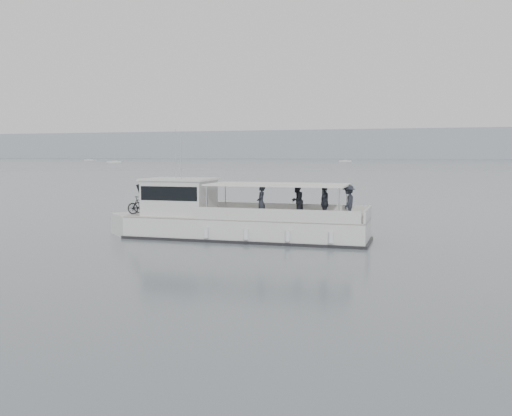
% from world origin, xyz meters
% --- Properties ---
extents(ground, '(1400.00, 1400.00, 0.00)m').
position_xyz_m(ground, '(0.00, 0.00, 0.00)').
color(ground, slate).
rests_on(ground, ground).
extents(headland, '(1400.00, 90.00, 28.00)m').
position_xyz_m(headland, '(0.00, 560.00, 14.00)').
color(headland, '#939EA8').
rests_on(headland, ground).
extents(tour_boat, '(14.03, 3.96, 5.85)m').
position_xyz_m(tour_boat, '(-0.25, -0.40, 0.96)').
color(tour_boat, silver).
rests_on(tour_boat, ground).
extents(moored_fleet, '(420.54, 352.19, 9.90)m').
position_xyz_m(moored_fleet, '(-22.07, 188.85, 0.36)').
color(moored_fleet, silver).
rests_on(moored_fleet, ground).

